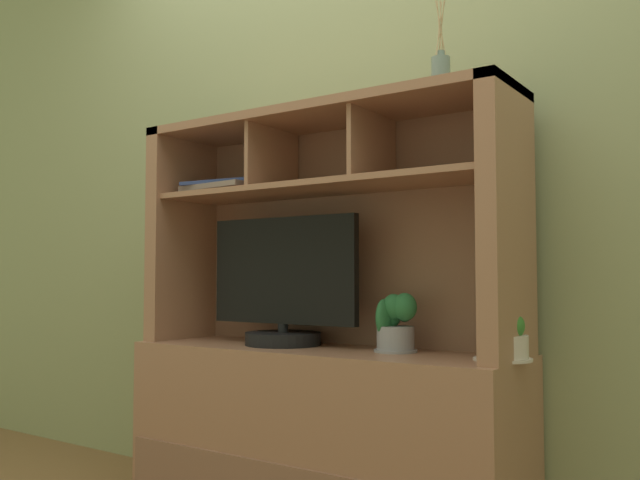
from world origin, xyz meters
name	(u,v)px	position (x,y,z in m)	size (l,w,h in m)	color
back_wall	(357,123)	(0.00, 0.24, 1.40)	(6.00, 0.02, 2.80)	#939B6B
media_console	(321,394)	(0.00, 0.01, 0.44)	(1.35, 0.46, 1.39)	#A46F53
tv_monitor	(284,290)	(-0.16, 0.00, 0.78)	(0.60, 0.26, 0.45)	black
potted_orchid	(395,323)	(0.27, 0.02, 0.68)	(0.15, 0.14, 0.19)	#93919C
potted_fern	(503,332)	(0.63, 0.00, 0.67)	(0.17, 0.17, 0.19)	beige
magazine_stack_left	(227,188)	(-0.42, 0.00, 1.16)	(0.34, 0.22, 0.04)	#9F3F31
diffuser_bottle	(441,74)	(0.44, 0.02, 1.45)	(0.06, 0.06, 0.30)	slate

